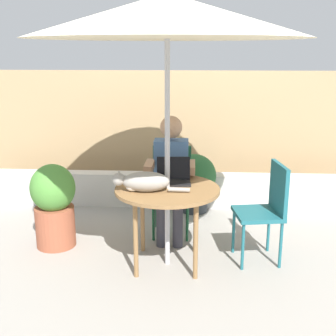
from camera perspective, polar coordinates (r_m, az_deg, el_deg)
ground_plane at (r=4.07m, az=-0.08°, el=-12.29°), size 14.00×14.00×0.00m
fence_back at (r=5.80m, az=1.13°, el=4.57°), size 5.22×0.08×1.61m
planter_wall_low at (r=5.40m, az=0.87°, el=-2.84°), size 4.70×0.20×0.41m
patio_table at (r=3.82m, az=-0.09°, el=-3.57°), size 0.91×0.91×0.72m
patio_umbrella at (r=3.62m, az=-0.10°, el=19.12°), size 2.26×2.26×2.30m
chair_occupied at (r=4.56m, az=0.47°, el=-1.89°), size 0.40×0.40×0.91m
chair_empty at (r=4.03m, az=12.80°, el=-4.63°), size 0.46×0.46×0.91m
person_seated at (r=4.36m, az=0.37°, el=-0.39°), size 0.48×0.48×1.25m
laptop at (r=3.95m, az=0.73°, el=-0.92°), size 0.32×0.27×0.21m
cat at (r=3.69m, az=-3.30°, el=-1.80°), size 0.65×0.21×0.17m
potted_plant_near_fence at (r=4.40m, az=-14.62°, el=-4.51°), size 0.43×0.43×0.83m
potted_plant_by_chair at (r=5.19m, az=3.43°, el=-1.49°), size 0.52×0.52×0.69m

